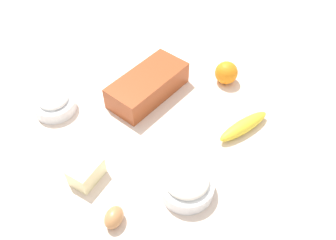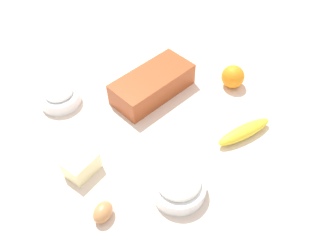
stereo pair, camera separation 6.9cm
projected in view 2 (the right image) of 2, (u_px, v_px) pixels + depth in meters
ground_plane at (168, 131)px, 1.10m from camera, size 2.40×2.40×0.02m
loaf_pan at (153, 84)px, 1.17m from camera, size 0.30×0.19×0.08m
flour_bowl at (179, 185)px, 0.92m from camera, size 0.15×0.15×0.07m
sugar_bowl at (60, 96)px, 1.15m from camera, size 0.13×0.13×0.06m
banana at (244, 132)px, 1.06m from camera, size 0.19×0.05×0.04m
orange_fruit at (233, 77)px, 1.20m from camera, size 0.08×0.08×0.08m
butter_block at (82, 165)px, 0.97m from camera, size 0.11×0.09×0.06m
egg_near_butter at (103, 212)px, 0.88m from camera, size 0.08×0.07×0.04m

